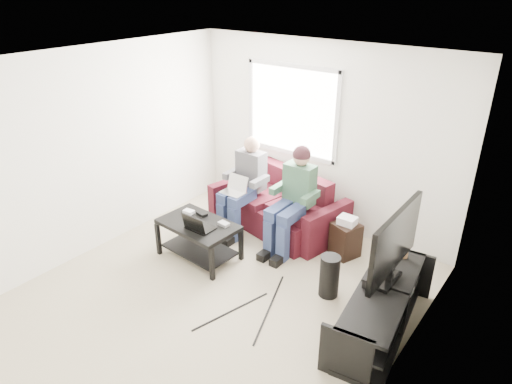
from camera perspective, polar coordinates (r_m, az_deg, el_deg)
floor at (r=5.37m, az=-4.93°, el=-12.87°), size 4.50×4.50×0.00m
ceiling at (r=4.28m, az=-6.27°, el=15.58°), size 4.50×4.50×0.00m
wall_back at (r=6.38m, az=8.26°, el=6.74°), size 4.50×0.00×4.50m
wall_left at (r=6.12m, az=-19.56°, el=4.67°), size 0.00×4.50×4.50m
wall_right at (r=3.78m, az=17.78°, el=-8.28°), size 0.00×4.50×4.50m
window at (r=6.52m, az=4.48°, el=10.10°), size 1.48×0.04×1.28m
sofa at (r=6.51m, az=2.97°, el=-2.12°), size 1.92×1.11×0.82m
person_left at (r=6.32m, az=-1.48°, el=1.29°), size 0.40×0.70×1.34m
person_right at (r=5.89m, az=4.73°, el=-0.05°), size 0.40×0.71×1.38m
laptop_silver at (r=6.18m, az=-2.79°, el=0.39°), size 0.38×0.32×0.24m
coffee_table at (r=5.87m, az=-7.19°, el=-4.95°), size 1.03×0.67×0.50m
laptop_black at (r=5.62m, az=-7.00°, el=-3.48°), size 0.36×0.27×0.24m
controller_a at (r=6.05m, az=-8.40°, el=-2.45°), size 0.15×0.10×0.04m
controller_b at (r=5.97m, az=-6.77°, el=-2.73°), size 0.15×0.12×0.04m
controller_c at (r=5.71m, az=-4.05°, el=-4.01°), size 0.15×0.10×0.04m
tv_stand at (r=4.95m, az=15.40°, el=-14.17°), size 0.71×1.69×0.54m
tv at (r=4.60m, az=16.95°, el=-6.13°), size 0.12×1.10×0.81m
soundbar at (r=4.85m, az=15.04°, el=-9.85°), size 0.12×0.50×0.10m
drink_cup at (r=5.25m, az=18.07°, el=-7.19°), size 0.08×0.08×0.12m
console_white at (r=4.61m, az=13.48°, el=-16.14°), size 0.30×0.22×0.06m
console_grey at (r=5.13m, az=16.85°, el=-11.62°), size 0.34×0.26×0.08m
console_black at (r=4.86m, az=15.27°, el=-13.77°), size 0.38×0.30×0.07m
subwoofer at (r=5.30m, az=9.15°, el=-10.33°), size 0.22×0.22×0.51m
keyboard_floor at (r=5.03m, az=11.39°, el=-16.34°), size 0.26×0.49×0.03m
end_table at (r=6.03m, az=11.14°, el=-5.67°), size 0.31×0.31×0.56m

